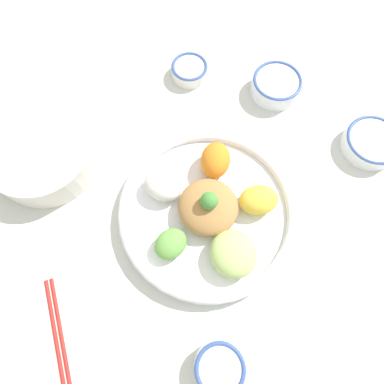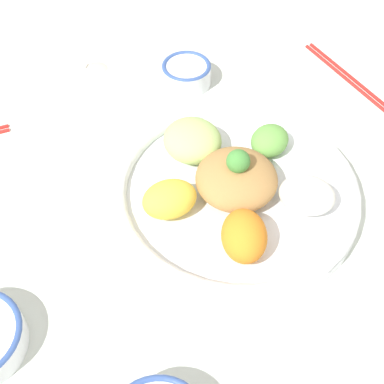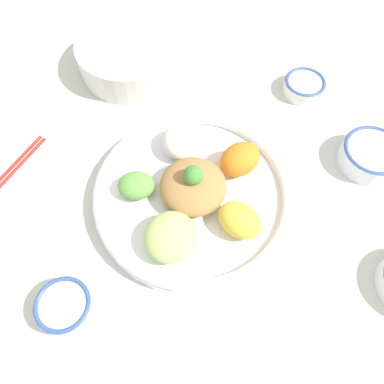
# 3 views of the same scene
# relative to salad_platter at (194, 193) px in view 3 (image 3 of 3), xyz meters

# --- Properties ---
(ground_plane) EXTENTS (2.40, 2.40, 0.00)m
(ground_plane) POSITION_rel_salad_platter_xyz_m (0.03, -0.02, -0.03)
(ground_plane) COLOR silver
(salad_platter) EXTENTS (0.34, 0.34, 0.10)m
(salad_platter) POSITION_rel_salad_platter_xyz_m (0.00, 0.00, 0.00)
(salad_platter) COLOR white
(salad_platter) RESTS_ON ground_plane
(rice_bowl_blue) EXTENTS (0.08, 0.08, 0.04)m
(rice_bowl_blue) POSITION_rel_salad_platter_xyz_m (-0.25, 0.11, -0.00)
(rice_bowl_blue) COLOR white
(rice_bowl_blue) RESTS_ON ground_plane
(sauce_bowl_dark) EXTENTS (0.11, 0.11, 0.04)m
(sauce_bowl_dark) POSITION_rel_salad_platter_xyz_m (0.19, -0.27, -0.00)
(sauce_bowl_dark) COLOR white
(sauce_bowl_dark) RESTS_ON ground_plane
(rice_bowl_plain) EXTENTS (0.08, 0.08, 0.03)m
(rice_bowl_plain) POSITION_rel_salad_platter_xyz_m (0.32, -0.12, -0.01)
(rice_bowl_plain) COLOR white
(rice_bowl_plain) RESTS_ON ground_plane
(side_serving_bowl) EXTENTS (0.22, 0.22, 0.07)m
(side_serving_bowl) POSITION_rel_salad_platter_xyz_m (0.26, 0.24, 0.01)
(side_serving_bowl) COLOR silver
(side_serving_bowl) RESTS_ON ground_plane
(chopsticks_pair_near) EXTENTS (0.21, 0.05, 0.01)m
(chopsticks_pair_near) POSITION_rel_salad_platter_xyz_m (-0.08, 0.34, -0.02)
(chopsticks_pair_near) COLOR red
(chopsticks_pair_near) RESTS_ON ground_plane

